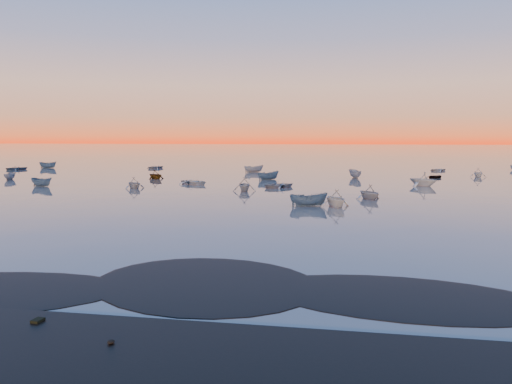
# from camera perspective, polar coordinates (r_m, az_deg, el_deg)

# --- Properties ---
(ground) EXTENTS (600.00, 600.00, 0.00)m
(ground) POSITION_cam_1_polar(r_m,az_deg,el_deg) (119.23, 5.56, 3.30)
(ground) COLOR #6D635B
(ground) RESTS_ON ground
(mud_lobes) EXTENTS (140.00, 6.00, 0.07)m
(mud_lobes) POSITION_cam_1_polar(r_m,az_deg,el_deg) (20.91, -16.94, -11.37)
(mud_lobes) COLOR black
(mud_lobes) RESTS_ON ground
(moored_fleet) EXTENTS (124.00, 58.00, 1.20)m
(moored_fleet) POSITION_cam_1_polar(r_m,az_deg,el_deg) (72.57, 2.68, 1.38)
(moored_fleet) COLOR silver
(moored_fleet) RESTS_ON ground
(boat_near_left) EXTENTS (3.59, 4.49, 1.04)m
(boat_near_left) POSITION_cam_1_polar(r_m,az_deg,el_deg) (66.46, -7.03, 0.88)
(boat_near_left) COLOR silver
(boat_near_left) RESTS_ON ground
(boat_near_center) EXTENTS (2.14, 3.69, 1.20)m
(boat_near_center) POSITION_cam_1_polar(r_m,az_deg,el_deg) (45.63, 6.02, -1.60)
(boat_near_center) COLOR #3C5973
(boat_near_center) RESTS_ON ground
(boat_near_right) EXTENTS (3.80, 2.97, 1.21)m
(boat_near_right) POSITION_cam_1_polar(r_m,az_deg,el_deg) (45.55, 9.09, -1.65)
(boat_near_right) COLOR silver
(boat_near_right) RESTS_ON ground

